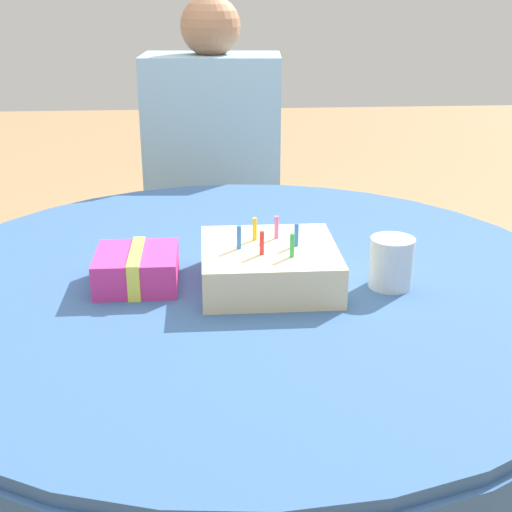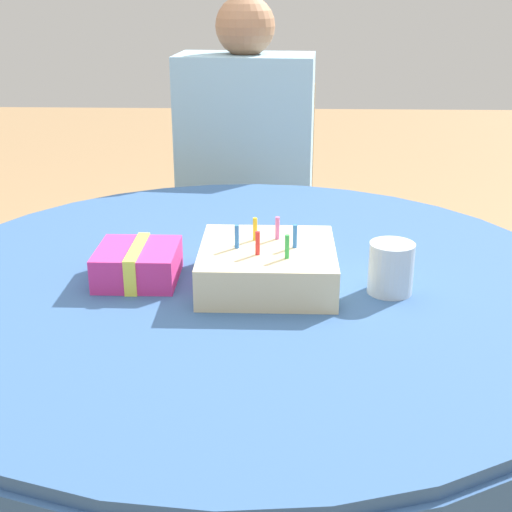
{
  "view_description": "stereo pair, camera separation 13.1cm",
  "coord_description": "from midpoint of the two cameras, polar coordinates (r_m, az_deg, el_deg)",
  "views": [
    {
      "loc": [
        -0.07,
        -1.23,
        1.22
      ],
      "look_at": [
        0.02,
        -0.01,
        0.75
      ],
      "focal_mm": 50.0,
      "sensor_mm": 36.0,
      "label": 1
    },
    {
      "loc": [
        0.06,
        -1.23,
        1.22
      ],
      "look_at": [
        0.02,
        -0.01,
        0.75
      ],
      "focal_mm": 50.0,
      "sensor_mm": 36.0,
      "label": 2
    }
  ],
  "objects": [
    {
      "name": "dining_table",
      "position": [
        1.37,
        1.85,
        -4.74
      ],
      "size": [
        1.29,
        1.29,
        0.7
      ],
      "color": "#335689",
      "rests_on": "ground_plane"
    },
    {
      "name": "chair",
      "position": [
        2.34,
        1.04,
        3.17
      ],
      "size": [
        0.48,
        0.48,
        0.91
      ],
      "rotation": [
        0.0,
        0.0,
        -0.07
      ],
      "color": "#A37A4C",
      "rests_on": "ground_plane"
    },
    {
      "name": "person",
      "position": [
        2.19,
        0.84,
        7.69
      ],
      "size": [
        0.42,
        0.34,
        1.18
      ],
      "rotation": [
        0.0,
        0.0,
        -0.07
      ],
      "color": "#9E7051",
      "rests_on": "ground_plane"
    },
    {
      "name": "birthday_cake",
      "position": [
        1.28,
        3.84,
        -0.85
      ],
      "size": [
        0.24,
        0.24,
        0.12
      ],
      "color": "beige",
      "rests_on": "dining_table"
    },
    {
      "name": "drinking_glass",
      "position": [
        1.28,
        13.63,
        -1.0
      ],
      "size": [
        0.08,
        0.08,
        0.09
      ],
      "color": "silver",
      "rests_on": "dining_table"
    },
    {
      "name": "gift_box",
      "position": [
        1.31,
        -6.64,
        -0.69
      ],
      "size": [
        0.15,
        0.15,
        0.07
      ],
      "color": "#D13384",
      "rests_on": "dining_table"
    }
  ]
}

